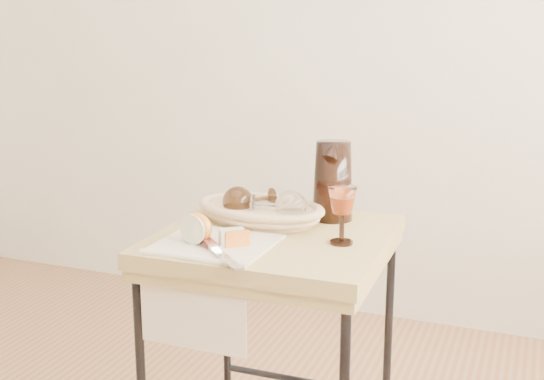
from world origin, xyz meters
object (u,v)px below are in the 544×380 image
at_px(bread_basket, 260,213).
at_px(wine_goblet, 342,215).
at_px(goblet_lying_b, 274,205).
at_px(apple_half, 198,227).
at_px(tea_towel, 216,244).
at_px(goblet_lying_a, 253,200).
at_px(pitcher, 333,181).
at_px(table_knife, 217,249).
at_px(side_table, 275,362).

height_order(bread_basket, wine_goblet, wine_goblet).
xyz_separation_m(goblet_lying_b, apple_half, (-0.11, -0.23, -0.01)).
bearing_deg(goblet_lying_b, tea_towel, -118.93).
relative_size(tea_towel, goblet_lying_b, 1.98).
distance_m(tea_towel, goblet_lying_a, 0.26).
distance_m(tea_towel, goblet_lying_b, 0.24).
xyz_separation_m(pitcher, apple_half, (-0.24, -0.35, -0.07)).
bearing_deg(goblet_lying_a, pitcher, 155.47).
bearing_deg(wine_goblet, bread_basket, 156.87).
bearing_deg(wine_goblet, goblet_lying_a, 156.52).
distance_m(goblet_lying_b, apple_half, 0.26).
height_order(pitcher, wine_goblet, pitcher).
distance_m(goblet_lying_b, wine_goblet, 0.24).
bearing_deg(apple_half, wine_goblet, 33.96).
xyz_separation_m(goblet_lying_b, pitcher, (0.13, 0.12, 0.05)).
distance_m(bread_basket, apple_half, 0.26).
distance_m(tea_towel, wine_goblet, 0.32).
relative_size(tea_towel, apple_half, 3.37).
height_order(bread_basket, apple_half, apple_half).
bearing_deg(goblet_lying_b, bread_basket, 147.30).
relative_size(wine_goblet, table_knife, 0.59).
distance_m(goblet_lying_a, goblet_lying_b, 0.09).
distance_m(side_table, goblet_lying_a, 0.45).
xyz_separation_m(side_table, goblet_lying_b, (-0.03, 0.07, 0.43)).
bearing_deg(tea_towel, pitcher, 59.23).
bearing_deg(bread_basket, goblet_lying_a, 161.60).
bearing_deg(goblet_lying_b, apple_half, -126.95).
height_order(pitcher, table_knife, pitcher).
bearing_deg(goblet_lying_b, table_knife, -107.38).
bearing_deg(tea_towel, side_table, 56.70).
relative_size(bread_basket, goblet_lying_b, 2.36).
relative_size(tea_towel, goblet_lying_a, 2.00).
xyz_separation_m(tea_towel, apple_half, (-0.04, -0.01, 0.04)).
relative_size(bread_basket, wine_goblet, 2.24).
distance_m(apple_half, table_knife, 0.10).
height_order(side_table, table_knife, table_knife).
bearing_deg(pitcher, goblet_lying_a, -144.45).
bearing_deg(tea_towel, bread_basket, 84.87).
bearing_deg(goblet_lying_a, bread_basket, 107.47).
height_order(goblet_lying_a, table_knife, goblet_lying_a).
bearing_deg(side_table, bread_basket, 131.30).
bearing_deg(bread_basket, pitcher, 36.54).
height_order(goblet_lying_b, pitcher, pitcher).
relative_size(pitcher, wine_goblet, 1.75).
distance_m(goblet_lying_a, apple_half, 0.27).
height_order(bread_basket, goblet_lying_a, goblet_lying_a).
relative_size(side_table, pitcher, 2.87).
distance_m(bread_basket, table_knife, 0.31).
height_order(side_table, tea_towel, tea_towel).
bearing_deg(table_knife, wine_goblet, 81.58).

